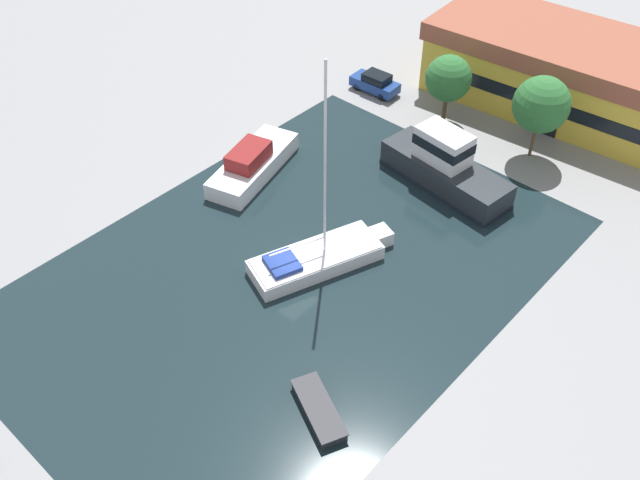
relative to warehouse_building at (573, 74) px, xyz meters
name	(u,v)px	position (x,y,z in m)	size (l,w,h in m)	color
ground_plane	(291,273)	(-3.25, -28.99, -3.00)	(440.00, 440.00, 0.00)	gray
water_canal	(291,273)	(-3.25, -28.99, -3.00)	(24.28, 35.25, 0.01)	#19282D
warehouse_building	(573,74)	(0.00, 0.00, 0.00)	(23.63, 11.55, 5.94)	gold
quay_tree_near_building	(541,105)	(1.28, -7.93, 1.35)	(4.10, 4.10, 6.42)	brown
quay_tree_by_water	(448,78)	(-6.26, -8.38, 0.77)	(3.58, 3.58, 5.58)	brown
parked_car	(375,83)	(-13.11, -8.55, -2.16)	(4.21, 1.96, 1.69)	navy
sailboat_moored	(318,257)	(-2.54, -27.29, -2.37)	(5.62, 9.63, 14.05)	silver
motor_cruiser	(445,166)	(-1.57, -15.18, -1.49)	(10.20, 4.32, 4.18)	#23282D
small_dinghy	(319,410)	(4.87, -35.39, -2.70)	(4.44, 3.11, 0.59)	#23282D
cabin_boat	(252,163)	(-12.44, -23.43, -2.12)	(5.07, 8.93, 2.40)	white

